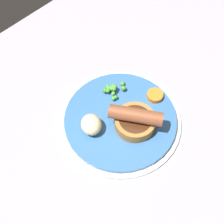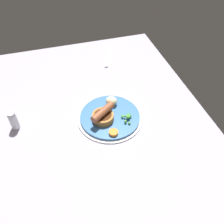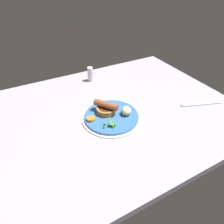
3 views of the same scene
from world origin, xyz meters
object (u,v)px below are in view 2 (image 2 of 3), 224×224
Objects in this scene: dinner_plate at (110,118)px; carrot_slice_2 at (113,133)px; salt_shaker at (14,120)px; sausage_pudding at (103,115)px; potato_chunk_0 at (111,101)px; pea_pile at (127,117)px; fork at (108,56)px.

dinner_plate is 7.47× the size of carrot_slice_2.
salt_shaker reaches higher than dinner_plate.
salt_shaker is (-5.54, -33.02, 3.08)cm from dinner_plate.
sausage_pudding is (0.59, -2.88, 2.83)cm from dinner_plate.
pea_pile is at bearing 20.54° from potato_chunk_0.
sausage_pudding is at bearing -37.98° from potato_chunk_0.
sausage_pudding reaches higher than carrot_slice_2.
sausage_pudding is 30.76cm from salt_shaker.
pea_pile is 0.27× the size of fork.
carrot_slice_2 is at bearing -8.52° from dinner_plate.
potato_chunk_0 is 34.84cm from fork.
dinner_plate is at bearing 80.48° from salt_shaker.
carrot_slice_2 is at bearing 6.39° from fork.
dinner_plate reaches higher than fork.
salt_shaker is at bearing 133.63° from sausage_pudding.
fork is (-39.63, 10.21, -0.27)cm from dinner_plate.
pea_pile is 8.36cm from carrot_slice_2.
dinner_plate is at bearing -23.28° from sausage_pudding.
potato_chunk_0 is (-8.88, -3.33, 0.69)cm from pea_pile.
potato_chunk_0 is (-5.86, 2.15, 2.56)cm from dinner_plate.
salt_shaker reaches higher than pea_pile.
sausage_pudding reaches higher than potato_chunk_0.
fork is (-42.65, 4.73, -2.14)cm from pea_pile.
carrot_slice_2 is (5.00, -6.68, -0.49)cm from pea_pile.
dinner_plate is at bearing 5.41° from fork.
potato_chunk_0 is at bearing -159.46° from pea_pile.
fork is at bearing 165.55° from dinner_plate.
sausage_pudding is at bearing -106.18° from pea_pile.
pea_pile is (3.02, 5.48, 1.87)cm from dinner_plate.
sausage_pudding is 42.42cm from fork.
fork is at bearing 173.67° from pea_pile.
dinner_plate is 3.20× the size of salt_shaker.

